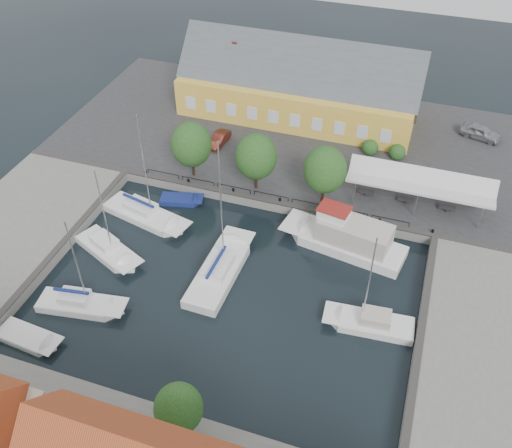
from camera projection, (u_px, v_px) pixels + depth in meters
The scene contains 18 objects.
ground at pixel (235, 279), 50.63m from camera, with size 140.00×140.00×0.00m, color black.
north_quay at pixel (302, 141), 66.78m from camera, with size 56.00×26.00×1.00m, color #2D2D30.
west_quay at pixel (10, 236), 54.16m from camera, with size 12.00×24.00×1.00m, color slate.
east_quay at pixel (495, 359), 43.57m from camera, with size 12.00×24.00×1.00m, color slate.
quay_edge_fittings at pixel (252, 236), 53.33m from camera, with size 56.00×24.72×0.40m.
warehouse at pixel (295, 86), 68.68m from camera, with size 28.56×14.00×9.55m.
tent_canopy at pixel (421, 183), 55.24m from camera, with size 14.00×4.00×2.83m.
quay_trees at pixel (256, 157), 56.52m from camera, with size 18.20×4.20×6.30m.
car_silver at pixel (481, 132), 65.76m from camera, with size 1.87×4.64×1.58m, color #999BA0.
car_red at pixel (219, 139), 64.88m from camera, with size 1.35×3.87×1.28m, color #501C12.
center_sailboat at pixel (220, 272), 50.76m from camera, with size 3.30×10.43×13.95m.
trawler at pixel (347, 240), 52.98m from camera, with size 12.32×5.48×5.00m.
east_boat_b at pixel (371, 324), 46.38m from camera, with size 7.56×2.96×10.23m.
west_boat_a at pixel (145, 216), 56.79m from camera, with size 9.88×4.87×12.57m.
west_boat_c at pixel (108, 251), 52.96m from camera, with size 7.85×5.31×10.40m.
west_boat_d at pixel (80, 305), 47.90m from camera, with size 7.86×3.40×10.34m.
launch_sw at pixel (29, 339), 45.50m from camera, with size 5.74×2.54×0.98m.
launch_nw at pixel (181, 201), 58.88m from camera, with size 4.73×2.77×0.88m.
Camera 1 is at (12.99, -32.67, 36.80)m, focal length 40.00 mm.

